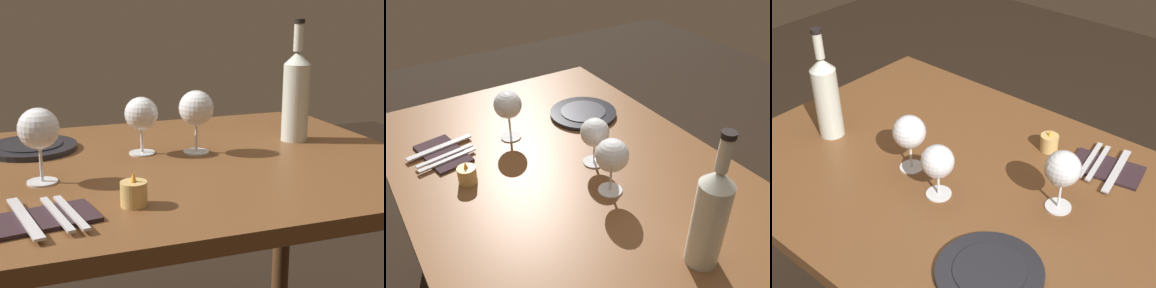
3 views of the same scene
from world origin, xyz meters
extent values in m
cube|color=brown|center=(0.00, 0.00, 0.72)|extent=(1.30, 0.90, 0.04)
cylinder|color=#50311A|center=(-0.58, -0.38, 0.35)|extent=(0.06, 0.06, 0.70)
cylinder|color=white|center=(0.00, -0.09, 0.74)|extent=(0.07, 0.07, 0.00)
cylinder|color=white|center=(0.00, -0.09, 0.78)|extent=(0.01, 0.01, 0.07)
sphere|color=white|center=(0.00, -0.09, 0.84)|extent=(0.08, 0.08, 0.08)
cylinder|color=#42070F|center=(0.00, -0.09, 0.84)|extent=(0.07, 0.07, 0.03)
cylinder|color=white|center=(0.26, 0.06, 0.74)|extent=(0.07, 0.07, 0.00)
cylinder|color=white|center=(0.26, 0.06, 0.78)|extent=(0.01, 0.01, 0.08)
sphere|color=white|center=(0.26, 0.06, 0.86)|extent=(0.09, 0.09, 0.09)
cylinder|color=#42070F|center=(0.26, 0.06, 0.85)|extent=(0.07, 0.07, 0.02)
cylinder|color=white|center=(-0.13, -0.05, 0.74)|extent=(0.07, 0.07, 0.00)
cylinder|color=white|center=(-0.13, -0.05, 0.78)|extent=(0.01, 0.01, 0.08)
sphere|color=white|center=(-0.13, -0.05, 0.86)|extent=(0.09, 0.09, 0.09)
cylinder|color=#42070F|center=(-0.13, -0.05, 0.85)|extent=(0.07, 0.07, 0.02)
cylinder|color=silver|center=(-0.43, -0.08, 0.85)|extent=(0.07, 0.07, 0.21)
cone|color=silver|center=(-0.43, -0.08, 0.97)|extent=(0.07, 0.07, 0.03)
cylinder|color=silver|center=(-0.43, -0.08, 1.02)|extent=(0.03, 0.03, 0.07)
cylinder|color=black|center=(-0.43, -0.08, 1.07)|extent=(0.03, 0.03, 0.01)
cylinder|color=#DBB266|center=(0.11, 0.26, 0.76)|extent=(0.05, 0.05, 0.05)
cylinder|color=white|center=(0.11, 0.26, 0.76)|extent=(0.04, 0.04, 0.03)
cone|color=#F99E2D|center=(0.11, 0.26, 0.80)|extent=(0.01, 0.01, 0.02)
cylinder|color=black|center=(0.26, -0.22, 0.75)|extent=(0.24, 0.24, 0.01)
cylinder|color=black|center=(0.26, -0.22, 0.76)|extent=(0.16, 0.16, 0.00)
cube|color=#2D1E23|center=(0.28, 0.28, 0.74)|extent=(0.21, 0.14, 0.01)
cube|color=silver|center=(0.25, 0.28, 0.75)|extent=(0.04, 0.18, 0.00)
cube|color=silver|center=(0.23, 0.28, 0.75)|extent=(0.04, 0.18, 0.00)
cube|color=silver|center=(0.31, 0.28, 0.75)|extent=(0.06, 0.21, 0.00)
camera|label=1|loc=(0.33, 1.23, 1.12)|focal=51.51mm
camera|label=2|loc=(-0.83, 0.48, 1.45)|focal=38.68mm
camera|label=3|loc=(0.73, -0.86, 1.61)|focal=49.99mm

